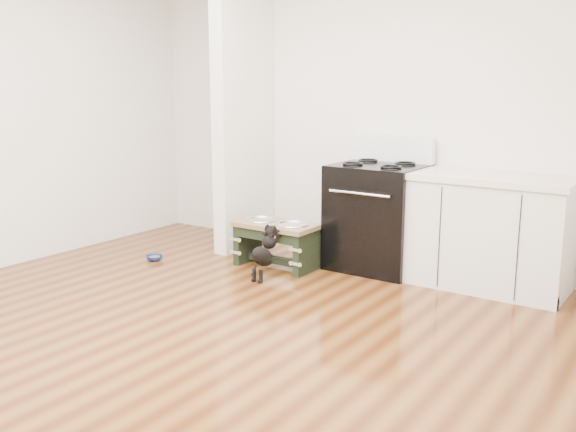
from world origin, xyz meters
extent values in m
plane|color=#46200C|center=(0.00, 0.00, 0.00)|extent=(5.00, 5.00, 0.00)
plane|color=silver|center=(0.00, 2.50, 1.35)|extent=(5.00, 0.00, 5.00)
cube|color=silver|center=(-1.18, 2.10, 1.35)|extent=(0.15, 0.80, 2.70)
cube|color=black|center=(0.25, 2.15, 0.46)|extent=(0.76, 0.65, 0.92)
cube|color=black|center=(0.25, 1.84, 0.40)|extent=(0.58, 0.02, 0.50)
cylinder|color=silver|center=(0.25, 1.80, 0.72)|extent=(0.56, 0.02, 0.02)
cube|color=white|center=(0.25, 2.43, 1.03)|extent=(0.76, 0.08, 0.22)
torus|color=black|center=(0.07, 2.01, 0.93)|extent=(0.18, 0.18, 0.02)
torus|color=black|center=(0.43, 2.01, 0.93)|extent=(0.18, 0.18, 0.02)
torus|color=black|center=(0.07, 2.29, 0.93)|extent=(0.18, 0.18, 0.02)
torus|color=black|center=(0.43, 2.29, 0.93)|extent=(0.18, 0.18, 0.02)
cube|color=silver|center=(1.23, 2.18, 0.43)|extent=(1.20, 0.60, 0.86)
cube|color=beige|center=(1.23, 2.18, 0.89)|extent=(1.24, 0.64, 0.05)
cube|color=black|center=(1.23, 1.92, 0.05)|extent=(1.20, 0.06, 0.10)
cube|color=black|center=(-0.82, 1.68, 0.18)|extent=(0.06, 0.35, 0.36)
cube|color=black|center=(-0.18, 1.68, 0.18)|extent=(0.06, 0.35, 0.36)
cube|color=black|center=(-0.50, 1.52, 0.32)|extent=(0.58, 0.03, 0.09)
cube|color=black|center=(-0.50, 1.68, 0.06)|extent=(0.58, 0.06, 0.06)
cube|color=brown|center=(-0.50, 1.68, 0.38)|extent=(0.74, 0.39, 0.04)
cylinder|color=silver|center=(-0.67, 1.68, 0.39)|extent=(0.25, 0.25, 0.05)
cylinder|color=silver|center=(-0.33, 1.68, 0.39)|extent=(0.25, 0.25, 0.05)
torus|color=silver|center=(-0.67, 1.68, 0.41)|extent=(0.29, 0.29, 0.02)
torus|color=silver|center=(-0.33, 1.68, 0.41)|extent=(0.29, 0.29, 0.02)
cylinder|color=black|center=(-0.40, 1.23, 0.06)|extent=(0.03, 0.03, 0.11)
cylinder|color=black|center=(-0.33, 1.23, 0.06)|extent=(0.03, 0.03, 0.11)
sphere|color=black|center=(-0.40, 1.22, 0.01)|extent=(0.04, 0.04, 0.04)
sphere|color=black|center=(-0.33, 1.22, 0.01)|extent=(0.04, 0.04, 0.04)
ellipsoid|color=black|center=(-0.37, 1.30, 0.20)|extent=(0.13, 0.30, 0.26)
sphere|color=black|center=(-0.37, 1.39, 0.31)|extent=(0.12, 0.12, 0.12)
sphere|color=black|center=(-0.37, 1.43, 0.39)|extent=(0.10, 0.10, 0.10)
sphere|color=black|center=(-0.40, 1.50, 0.39)|extent=(0.04, 0.04, 0.04)
sphere|color=black|center=(-0.33, 1.50, 0.39)|extent=(0.04, 0.04, 0.04)
cylinder|color=black|center=(-0.37, 1.18, 0.12)|extent=(0.02, 0.09, 0.10)
torus|color=#E94487|center=(-0.37, 1.41, 0.35)|extent=(0.10, 0.06, 0.09)
imported|color=navy|center=(-1.55, 1.20, 0.02)|extent=(0.19, 0.19, 0.05)
cylinder|color=brown|center=(-1.55, 1.20, 0.03)|extent=(0.10, 0.10, 0.02)
camera|label=1|loc=(2.71, -2.80, 1.63)|focal=40.00mm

